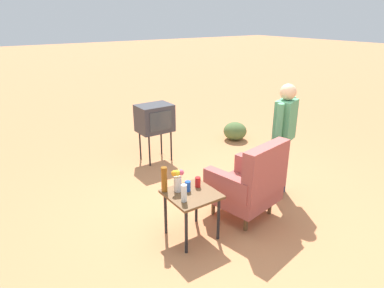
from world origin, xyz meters
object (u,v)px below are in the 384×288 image
at_px(side_table, 192,199).
at_px(soda_can_blue, 188,186).
at_px(person_standing, 284,134).
at_px(soda_can_red, 198,182).
at_px(bottle_short_clear, 184,193).
at_px(flower_vase, 178,179).
at_px(armchair, 250,183).
at_px(bottle_tall_amber, 164,179).
at_px(tv_on_stand, 155,119).

xyz_separation_m(side_table, soda_can_blue, (0.01, -0.07, 0.14)).
relative_size(side_table, person_standing, 0.35).
xyz_separation_m(soda_can_red, bottle_short_clear, (0.32, 0.19, 0.04)).
relative_size(person_standing, soda_can_blue, 13.44).
distance_m(side_table, flower_vase, 0.29).
bearing_deg(soda_can_red, armchair, 167.33).
distance_m(side_table, bottle_tall_amber, 0.39).
bearing_deg(bottle_short_clear, armchair, -178.02).
height_order(bottle_short_clear, soda_can_blue, bottle_short_clear).
bearing_deg(armchair, flower_vase, -12.01).
distance_m(bottle_tall_amber, flower_vase, 0.15).
bearing_deg(tv_on_stand, flower_vase, 67.93).
bearing_deg(bottle_tall_amber, armchair, 165.13).
bearing_deg(person_standing, bottle_short_clear, 7.41).
bearing_deg(bottle_tall_amber, side_table, 136.62).
bearing_deg(soda_can_red, side_table, 30.84).
bearing_deg(bottle_short_clear, soda_can_red, -149.09).
height_order(side_table, soda_can_blue, soda_can_blue).
bearing_deg(soda_can_blue, tv_on_stand, -109.29).
bearing_deg(bottle_short_clear, person_standing, -172.59).
xyz_separation_m(tv_on_stand, soda_can_blue, (0.77, 2.21, -0.14)).
distance_m(soda_can_red, flower_vase, 0.27).
relative_size(armchair, side_table, 1.83).
bearing_deg(flower_vase, armchair, 167.99).
height_order(person_standing, flower_vase, person_standing).
height_order(tv_on_stand, soda_can_red, tv_on_stand).
height_order(soda_can_blue, flower_vase, flower_vase).
xyz_separation_m(soda_can_red, flower_vase, (0.25, -0.05, 0.09)).
bearing_deg(armchair, soda_can_blue, -9.09).
bearing_deg(flower_vase, soda_can_red, 169.84).
relative_size(armchair, person_standing, 0.65).
distance_m(person_standing, soda_can_red, 1.53).
relative_size(person_standing, bottle_short_clear, 8.20).
distance_m(armchair, person_standing, 0.94).
xyz_separation_m(armchair, soda_can_red, (0.70, -0.16, 0.14)).
distance_m(bottle_short_clear, soda_can_blue, 0.24).
xyz_separation_m(person_standing, bottle_tall_amber, (1.88, -0.08, -0.21)).
distance_m(side_table, tv_on_stand, 2.42).
distance_m(person_standing, flower_vase, 1.76).
relative_size(person_standing, flower_vase, 6.19).
bearing_deg(tv_on_stand, person_standing, 112.36).
relative_size(soda_can_red, flower_vase, 0.46).
relative_size(side_table, soda_can_red, 4.76).
bearing_deg(bottle_short_clear, soda_can_blue, -133.81).
relative_size(tv_on_stand, bottle_tall_amber, 3.43).
bearing_deg(person_standing, flower_vase, 0.00).
bearing_deg(soda_can_red, soda_can_blue, 7.38).
xyz_separation_m(tv_on_stand, flower_vase, (0.87, 2.15, -0.05)).
bearing_deg(soda_can_blue, person_standing, -177.74).
height_order(tv_on_stand, soda_can_blue, tv_on_stand).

